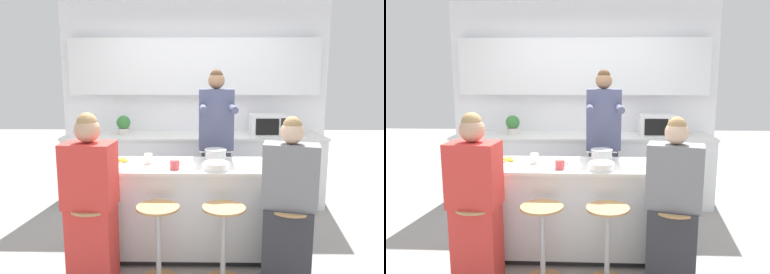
# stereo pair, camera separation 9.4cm
# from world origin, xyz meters

# --- Properties ---
(ground_plane) EXTENTS (16.00, 16.00, 0.00)m
(ground_plane) POSITION_xyz_m (0.00, 0.00, 0.00)
(ground_plane) COLOR gray
(wall_back) EXTENTS (3.66, 0.22, 2.70)m
(wall_back) POSITION_xyz_m (0.00, 1.77, 1.54)
(wall_back) COLOR white
(wall_back) RESTS_ON ground_plane
(back_counter) EXTENTS (3.39, 0.65, 0.93)m
(back_counter) POSITION_xyz_m (0.00, 1.46, 0.47)
(back_counter) COLOR silver
(back_counter) RESTS_ON ground_plane
(kitchen_island) EXTENTS (2.01, 0.66, 0.89)m
(kitchen_island) POSITION_xyz_m (0.00, 0.00, 0.45)
(kitchen_island) COLOR black
(kitchen_island) RESTS_ON ground_plane
(bar_stool_leftmost) EXTENTS (0.38, 0.38, 0.67)m
(bar_stool_leftmost) POSITION_xyz_m (-0.80, -0.56, 0.35)
(bar_stool_leftmost) COLOR tan
(bar_stool_leftmost) RESTS_ON ground_plane
(bar_stool_center_left) EXTENTS (0.38, 0.38, 0.67)m
(bar_stool_center_left) POSITION_xyz_m (-0.27, -0.54, 0.35)
(bar_stool_center_left) COLOR tan
(bar_stool_center_left) RESTS_ON ground_plane
(bar_stool_center_right) EXTENTS (0.38, 0.38, 0.67)m
(bar_stool_center_right) POSITION_xyz_m (0.27, -0.55, 0.35)
(bar_stool_center_right) COLOR tan
(bar_stool_center_right) RESTS_ON ground_plane
(bar_stool_rightmost) EXTENTS (0.38, 0.38, 0.67)m
(bar_stool_rightmost) POSITION_xyz_m (0.80, -0.56, 0.35)
(bar_stool_rightmost) COLOR tan
(bar_stool_rightmost) RESTS_ON ground_plane
(person_cooking) EXTENTS (0.38, 0.59, 1.78)m
(person_cooking) POSITION_xyz_m (0.25, 0.60, 0.89)
(person_cooking) COLOR #383842
(person_cooking) RESTS_ON ground_plane
(person_wrapped_blanket) EXTENTS (0.42, 0.32, 1.44)m
(person_wrapped_blanket) POSITION_xyz_m (-0.81, -0.55, 0.69)
(person_wrapped_blanket) COLOR red
(person_wrapped_blanket) RESTS_ON ground_plane
(person_seated_near) EXTENTS (0.47, 0.35, 1.41)m
(person_seated_near) POSITION_xyz_m (0.79, -0.55, 0.64)
(person_seated_near) COLOR #333338
(person_seated_near) RESTS_ON ground_plane
(cooking_pot) EXTENTS (0.30, 0.21, 0.12)m
(cooking_pot) POSITION_xyz_m (0.23, 0.12, 0.95)
(cooking_pot) COLOR #B7BABC
(cooking_pot) RESTS_ON kitchen_island
(fruit_bowl) EXTENTS (0.23, 0.23, 0.07)m
(fruit_bowl) POSITION_xyz_m (0.22, -0.19, 0.93)
(fruit_bowl) COLOR white
(fruit_bowl) RESTS_ON kitchen_island
(coffee_cup_near) EXTENTS (0.12, 0.09, 0.08)m
(coffee_cup_near) POSITION_xyz_m (-0.15, -0.19, 0.93)
(coffee_cup_near) COLOR #DB4C51
(coffee_cup_near) RESTS_ON kitchen_island
(coffee_cup_far) EXTENTS (0.11, 0.08, 0.10)m
(coffee_cup_far) POSITION_xyz_m (-0.41, 0.01, 0.94)
(coffee_cup_far) COLOR white
(coffee_cup_far) RESTS_ON kitchen_island
(banana_bunch) EXTENTS (0.16, 0.11, 0.05)m
(banana_bunch) POSITION_xyz_m (-0.68, 0.08, 0.92)
(banana_bunch) COLOR yellow
(banana_bunch) RESTS_ON kitchen_island
(microwave) EXTENTS (0.47, 0.34, 0.28)m
(microwave) POSITION_xyz_m (0.97, 1.41, 1.07)
(microwave) COLOR white
(microwave) RESTS_ON back_counter
(potted_plant) EXTENTS (0.18, 0.18, 0.25)m
(potted_plant) POSITION_xyz_m (-0.93, 1.46, 1.06)
(potted_plant) COLOR beige
(potted_plant) RESTS_ON back_counter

